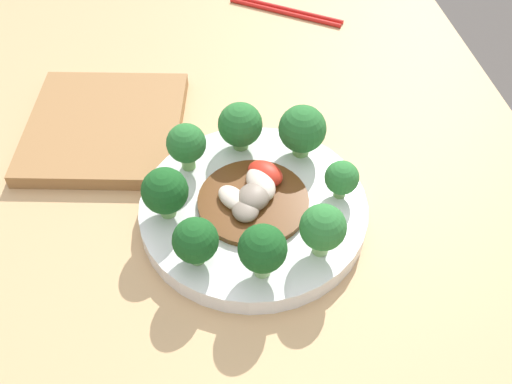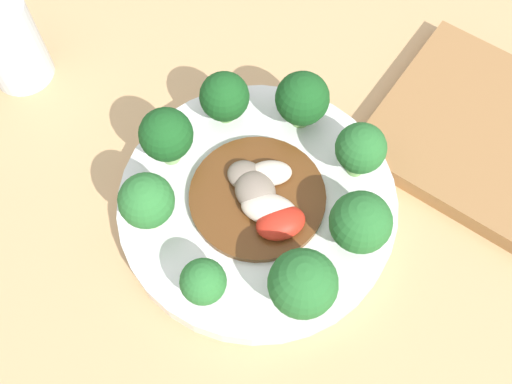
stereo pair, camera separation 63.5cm
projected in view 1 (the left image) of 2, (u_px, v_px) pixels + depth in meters
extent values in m
cube|color=tan|center=(251.00, 336.00, 1.01)|extent=(1.07, 0.79, 0.71)
cylinder|color=white|center=(256.00, 210.00, 0.71)|extent=(0.27, 0.27, 0.02)
cylinder|color=#7AAD5B|center=(340.00, 191.00, 0.71)|extent=(0.01, 0.01, 0.01)
sphere|color=#2D7533|center=(342.00, 178.00, 0.69)|extent=(0.04, 0.04, 0.04)
cylinder|color=#70A356|center=(197.00, 256.00, 0.64)|extent=(0.02, 0.02, 0.01)
sphere|color=#19511E|center=(195.00, 240.00, 0.62)|extent=(0.05, 0.05, 0.05)
cylinder|color=#7AAD5B|center=(188.00, 161.00, 0.74)|extent=(0.02, 0.02, 0.02)
sphere|color=#286B2D|center=(186.00, 143.00, 0.71)|extent=(0.05, 0.05, 0.05)
cylinder|color=#7AAD5B|center=(301.00, 148.00, 0.75)|extent=(0.02, 0.02, 0.02)
sphere|color=#286B2D|center=(302.00, 129.00, 0.73)|extent=(0.06, 0.06, 0.06)
cylinder|color=#7AAD5B|center=(168.00, 208.00, 0.69)|extent=(0.02, 0.02, 0.02)
sphere|color=#19511E|center=(165.00, 191.00, 0.66)|extent=(0.05, 0.05, 0.05)
cylinder|color=#89B76B|center=(321.00, 245.00, 0.65)|extent=(0.02, 0.02, 0.02)
sphere|color=#2D7533|center=(323.00, 227.00, 0.63)|extent=(0.05, 0.05, 0.05)
cylinder|color=#89B76B|center=(262.00, 266.00, 0.63)|extent=(0.02, 0.02, 0.02)
sphere|color=#19511E|center=(263.00, 249.00, 0.61)|extent=(0.05, 0.05, 0.05)
cylinder|color=#70A356|center=(240.00, 142.00, 0.76)|extent=(0.02, 0.02, 0.01)
sphere|color=#286B2D|center=(240.00, 125.00, 0.74)|extent=(0.06, 0.06, 0.06)
cylinder|color=#5B3314|center=(256.00, 201.00, 0.70)|extent=(0.13, 0.13, 0.01)
ellipsoid|color=gray|center=(245.00, 209.00, 0.68)|extent=(0.04, 0.03, 0.02)
ellipsoid|color=beige|center=(232.00, 198.00, 0.69)|extent=(0.05, 0.04, 0.02)
ellipsoid|color=gray|center=(257.00, 196.00, 0.69)|extent=(0.06, 0.06, 0.02)
ellipsoid|color=red|center=(265.00, 173.00, 0.72)|extent=(0.06, 0.06, 0.02)
ellipsoid|color=beige|center=(261.00, 184.00, 0.70)|extent=(0.06, 0.04, 0.02)
cylinder|color=red|center=(287.00, 9.00, 1.02)|extent=(0.12, 0.17, 0.01)
cylinder|color=red|center=(284.00, 13.00, 1.02)|extent=(0.12, 0.17, 0.01)
cube|color=olive|center=(105.00, 127.00, 0.81)|extent=(0.25, 0.24, 0.02)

